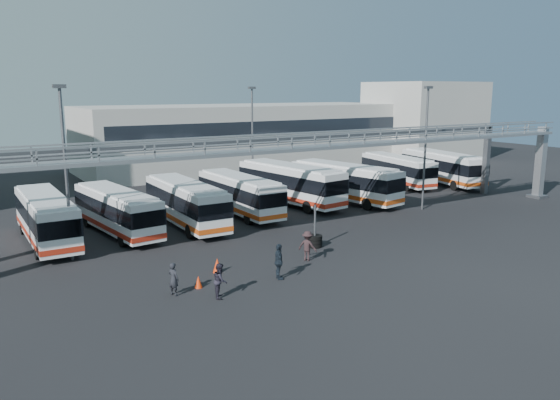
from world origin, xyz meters
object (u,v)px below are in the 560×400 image
bus_6 (345,181)px  bus_9 (442,167)px  light_pole_left (65,164)px  bus_8 (397,169)px  bus_5 (290,182)px  pedestrian_c (307,246)px  light_pole_mid (426,142)px  tire_stack (315,240)px  pedestrian_b (220,280)px  cone_right (217,265)px  light_pole_back (252,133)px  cone_left (198,282)px  pedestrian_d (279,262)px  bus_2 (117,210)px  pedestrian_a (174,279)px  bus_3 (186,202)px  bus_4 (239,193)px  bus_1 (46,217)px

bus_6 → bus_9: (14.70, 1.97, 0.01)m
light_pole_left → bus_8: bearing=14.4°
bus_5 → pedestrian_c: bus_5 is taller
bus_6 → bus_8: bus_6 is taller
light_pole_mid → tire_stack: (-14.21, -4.37, -5.26)m
bus_9 → tire_stack: bus_9 is taller
pedestrian_b → cone_right: bearing=4.1°
bus_5 → cone_right: 18.84m
pedestrian_c → bus_8: bearing=-85.6°
bus_5 → cone_right: (-13.32, -13.24, -1.55)m
light_pole_back → bus_9: light_pole_back is taller
cone_left → tire_stack: tire_stack is taller
bus_9 → tire_stack: size_ratio=4.20×
pedestrian_c → pedestrian_d: size_ratio=0.92×
bus_6 → pedestrian_c: size_ratio=6.46×
bus_2 → cone_right: (2.36, -11.13, -1.33)m
bus_6 → pedestrian_a: bearing=-157.8°
bus_3 → bus_4: size_ratio=1.04×
bus_1 → bus_5: size_ratio=0.90×
light_pole_back → tire_stack: (-6.21, -19.37, -5.26)m
pedestrian_b → pedestrian_d: (3.77, 0.71, 0.11)m
pedestrian_c → cone_left: bearing=65.1°
bus_3 → pedestrian_b: 14.81m
light_pole_left → pedestrian_b: 12.18m
bus_3 → bus_8: bus_3 is taller
bus_2 → tire_stack: 14.01m
pedestrian_c → pedestrian_d: bearing=89.7°
bus_4 → pedestrian_b: bus_4 is taller
bus_2 → cone_right: bus_2 is taller
light_pole_left → bus_4: light_pole_left is taller
bus_3 → bus_9: (30.17, 2.75, 0.07)m
bus_1 → pedestrian_d: bus_1 is taller
light_pole_mid → cone_left: size_ratio=16.17×
pedestrian_d → light_pole_mid: bearing=-49.1°
bus_1 → bus_4: size_ratio=1.02×
bus_6 → bus_8: 10.81m
bus_4 → pedestrian_d: 15.73m
cone_left → tire_stack: (9.31, 2.90, 0.15)m
bus_8 → pedestrian_d: (-25.83, -18.17, -0.76)m
cone_left → light_pole_back: bearing=55.1°
light_pole_mid → pedestrian_a: bearing=-163.1°
pedestrian_c → cone_left: size_ratio=2.82×
bus_2 → pedestrian_c: size_ratio=5.89×
light_pole_back → pedestrian_d: light_pole_back is taller
pedestrian_a → pedestrian_c: 8.82m
bus_8 → cone_right: (-28.14, -15.43, -1.33)m
light_pole_left → cone_right: size_ratio=12.77×
bus_3 → bus_5: (10.74, 2.47, 0.13)m
bus_8 → tire_stack: (-20.68, -14.20, -1.27)m
light_pole_mid → bus_8: light_pole_mid is taller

